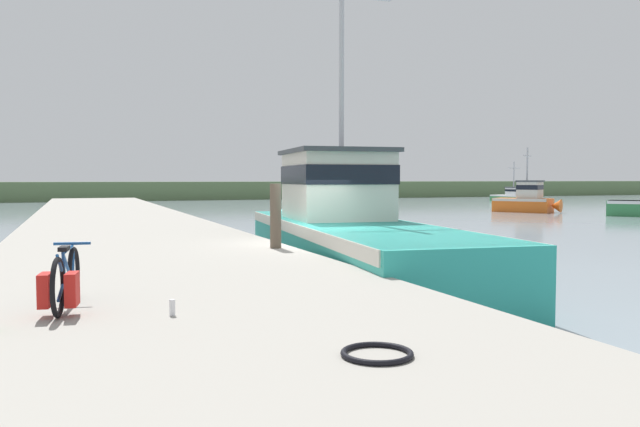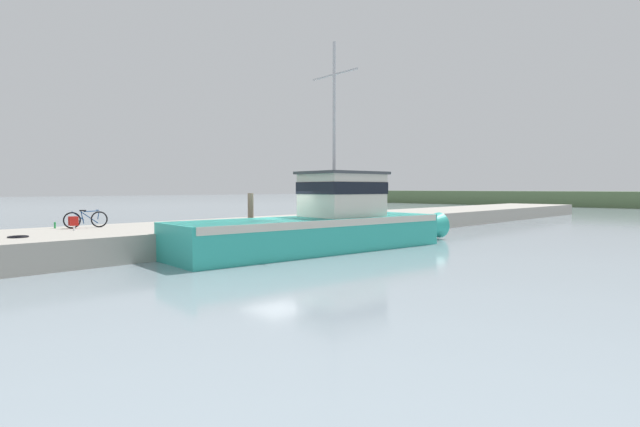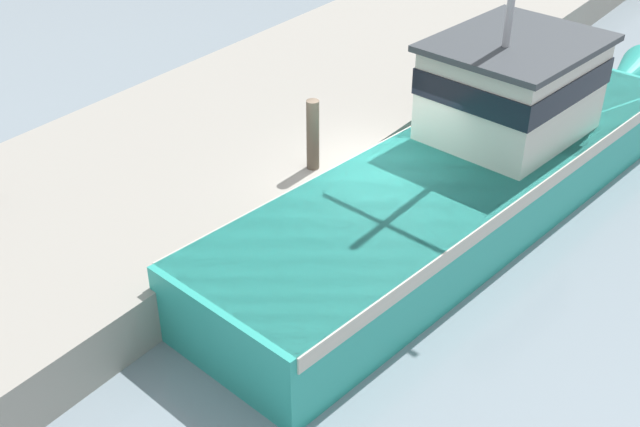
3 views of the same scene
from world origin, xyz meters
name	(u,v)px [view 1 (image 1 of 3)]	position (x,y,z in m)	size (l,w,h in m)	color
ground_plane	(316,285)	(0.00, 0.00, 0.00)	(320.00, 320.00, 0.00)	#84939E
dock_pier	(149,274)	(-3.86, 0.00, 0.49)	(6.30, 80.00, 0.99)	#A39E93
far_shoreline	(354,190)	(30.00, 63.38, 1.10)	(180.00, 5.00, 2.20)	#567047
fishing_boat_main	(346,230)	(1.44, 1.53, 1.16)	(4.48, 14.75, 8.81)	teal
boat_blue_far	(513,196)	(39.87, 42.71, 0.63)	(2.14, 7.09, 4.45)	#337F47
boat_orange_near	(526,200)	(26.85, 24.87, 0.94)	(3.99, 4.94, 4.94)	orange
bicycle_touring	(64,282)	(-5.44, -5.92, 1.33)	(0.59, 1.71, 0.75)	black
mooring_post	(276,216)	(-1.16, -0.49, 1.70)	(0.25, 0.25, 1.43)	brown
hose_coil	(377,353)	(-2.89, -8.92, 1.01)	(0.64, 0.64, 0.05)	black
water_bottle_on_curb	(172,308)	(-4.30, -6.64, 1.08)	(0.07, 0.07, 0.18)	silver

